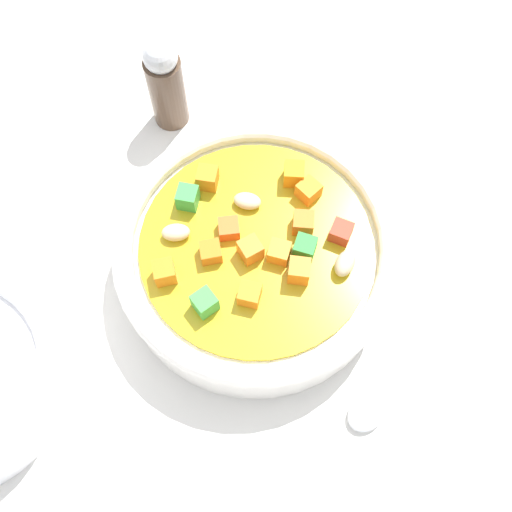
{
  "coord_description": "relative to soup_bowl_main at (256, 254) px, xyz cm",
  "views": [
    {
      "loc": [
        -8.8,
        16.82,
        46.78
      ],
      "look_at": [
        0.0,
        0.0,
        2.56
      ],
      "focal_mm": 44.39,
      "sensor_mm": 36.0,
      "label": 1
    }
  ],
  "objects": [
    {
      "name": "pepper_shaker",
      "position": [
        13.37,
        -9.48,
        1.58
      ],
      "size": [
        3.08,
        3.08,
        9.2
      ],
      "color": "#4C3828",
      "rests_on": "ground_plane"
    },
    {
      "name": "soup_bowl_main",
      "position": [
        0.0,
        0.0,
        0.0
      ],
      "size": [
        21.15,
        21.15,
        6.44
      ],
      "color": "white",
      "rests_on": "ground_plane"
    },
    {
      "name": "ground_plane",
      "position": [
        -0.0,
        0.01,
        -4.0
      ],
      "size": [
        140.0,
        140.0,
        2.0
      ],
      "primitive_type": "cube",
      "color": "silver"
    },
    {
      "name": "spoon",
      "position": [
        -10.59,
        11.65,
        -2.54
      ],
      "size": [
        7.41,
        17.95,
        1.01
      ],
      "rotation": [
        0.0,
        0.0,
        4.39
      ],
      "color": "silver",
      "rests_on": "ground_plane"
    }
  ]
}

